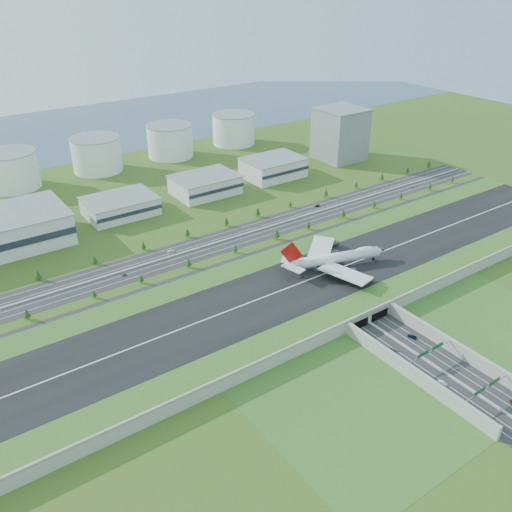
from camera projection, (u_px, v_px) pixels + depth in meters
ground at (315, 287)px, 366.18m from camera, size 1200.00×1200.00×0.00m
airfield_deck at (316, 282)px, 364.14m from camera, size 520.00×100.00×9.20m
underpass_road at (435, 362)px, 292.96m from camera, size 38.80×120.40×8.00m
sign_gantry_near at (430, 352)px, 294.43m from camera, size 38.70×0.70×9.80m
sign_gantry_far at (487, 389)px, 269.23m from camera, size 38.70×0.70×9.80m
north_expressway at (238, 236)px, 434.54m from camera, size 560.00×36.00×0.12m
tree_row at (242, 229)px, 435.01m from camera, size 504.80×48.67×8.38m
hangar_mid_a at (120, 206)px, 469.16m from camera, size 58.00×42.00×15.00m
hangar_mid_b at (205, 185)px, 511.49m from camera, size 58.00×42.00×17.00m
hangar_mid_c at (273, 168)px, 551.31m from camera, size 58.00×42.00×19.00m
office_tower at (340, 134)px, 594.15m from camera, size 46.00×46.00×55.00m
fuel_tank_a at (11, 170)px, 520.56m from camera, size 50.00×50.00×35.00m
fuel_tank_b at (97, 155)px, 563.37m from camera, size 50.00×50.00×35.00m
fuel_tank_c at (170, 141)px, 606.18m from camera, size 50.00×50.00×35.00m
fuel_tank_d at (234, 129)px, 648.99m from camera, size 50.00×50.00×35.00m
bay_water at (78, 130)px, 711.73m from camera, size 1200.00×260.00×0.06m
boeing_747 at (335, 258)px, 371.60m from camera, size 77.60×72.26×24.72m
car_0 at (395, 349)px, 306.45m from camera, size 3.42×4.76×1.51m
car_1 at (443, 383)px, 281.81m from camera, size 2.72×5.00×1.56m
car_2 at (412, 336)px, 316.89m from camera, size 3.86×5.91×1.51m
car_4 at (124, 275)px, 379.72m from camera, size 4.27×2.55×1.36m
car_5 at (317, 206)px, 486.79m from camera, size 4.57×2.26×1.44m
car_6 at (413, 186)px, 529.30m from camera, size 5.78×4.28×1.46m
car_7 at (171, 251)px, 410.53m from camera, size 5.87×4.00×1.58m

